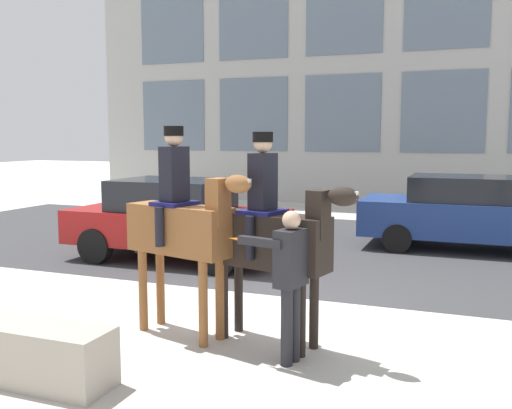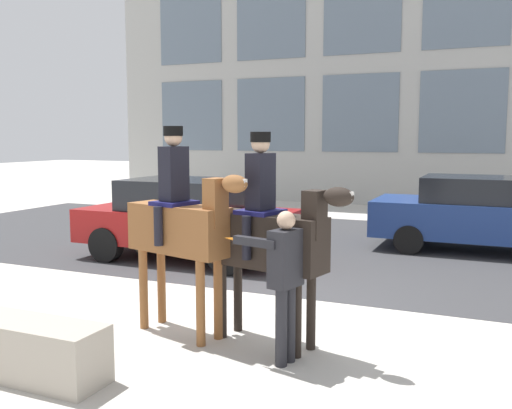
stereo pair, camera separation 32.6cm
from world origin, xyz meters
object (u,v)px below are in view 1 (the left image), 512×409
Objects in this scene: mounted_horse_companion at (271,235)px; planter_ledge at (7,349)px; pedestrian_bystander at (289,274)px; street_car_near_lane at (176,218)px; street_car_far_lane at (469,212)px; mounted_horse_lead at (182,225)px.

mounted_horse_companion reaches higher than planter_ledge.
pedestrian_bystander reaches higher than street_car_near_lane.
pedestrian_bystander is 0.39× the size of street_car_near_lane.
mounted_horse_lead is at bearing -114.75° from street_car_far_lane.
pedestrian_bystander is (0.39, -0.49, -0.33)m from mounted_horse_companion.
mounted_horse_lead is 2.35m from planter_ledge.
mounted_horse_lead is 1.09× the size of planter_ledge.
mounted_horse_companion is 0.71m from pedestrian_bystander.
planter_ledge is at bearing 41.90° from pedestrian_bystander.
mounted_horse_companion is at bearing -48.43° from street_car_near_lane.
street_car_far_lane is (1.75, 7.43, -0.17)m from pedestrian_bystander.
mounted_horse_lead is at bearing -161.33° from mounted_horse_companion.
pedestrian_bystander is at bearing -38.79° from mounted_horse_companion.
street_car_near_lane is 1.81× the size of planter_ledge.
mounted_horse_companion is at bearing 20.57° from mounted_horse_lead.
street_car_near_lane is at bearing 134.69° from mounted_horse_lead.
pedestrian_bystander is 0.71× the size of planter_ledge.
mounted_horse_lead is 1.03× the size of mounted_horse_companion.
mounted_horse_companion reaches higher than street_car_near_lane.
street_car_near_lane is 6.33m from street_car_far_lane.
street_car_near_lane is at bearing -34.94° from pedestrian_bystander.
mounted_horse_lead is 0.56× the size of street_car_far_lane.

